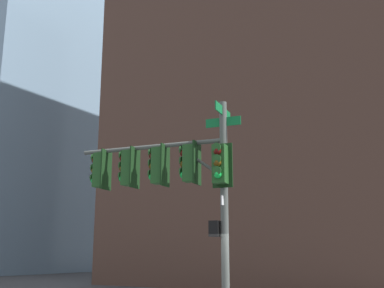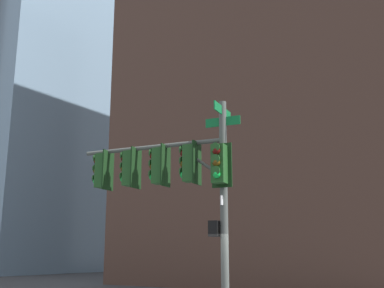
% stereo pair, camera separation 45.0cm
% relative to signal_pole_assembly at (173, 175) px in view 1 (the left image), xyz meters
% --- Properties ---
extents(signal_pole_assembly, '(1.44, 4.80, 6.00)m').
position_rel_signal_pole_assembly_xyz_m(signal_pole_assembly, '(0.00, 0.00, 0.00)').
color(signal_pole_assembly, '#4C514C').
rests_on(signal_pole_assembly, ground_plane).
extents(building_brick_nearside, '(24.90, 21.12, 36.24)m').
position_rel_signal_pole_assembly_xyz_m(building_brick_nearside, '(26.14, 4.87, 14.03)').
color(building_brick_nearside, '#4C3328').
rests_on(building_brick_nearside, ground_plane).
extents(building_brick_midblock, '(17.20, 17.58, 34.67)m').
position_rel_signal_pole_assembly_xyz_m(building_brick_midblock, '(33.55, 1.59, 13.25)').
color(building_brick_midblock, '#4C3328').
rests_on(building_brick_midblock, ground_plane).
extents(building_glass_tower, '(33.44, 23.82, 57.63)m').
position_rel_signal_pole_assembly_xyz_m(building_glass_tower, '(32.96, 42.53, 24.73)').
color(building_glass_tower, '#7A99B2').
rests_on(building_glass_tower, ground_plane).
extents(building_brick_farside, '(23.85, 19.24, 32.69)m').
position_rel_signal_pole_assembly_xyz_m(building_brick_farside, '(27.14, 44.09, 12.26)').
color(building_brick_farside, brown).
rests_on(building_brick_farside, ground_plane).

